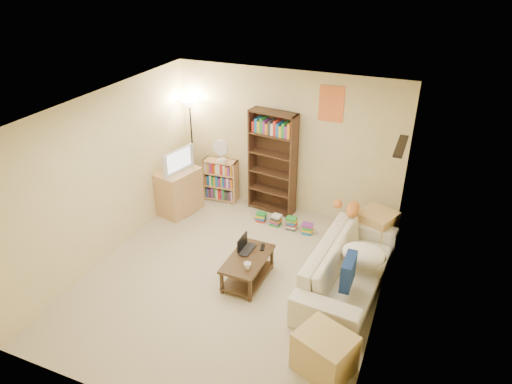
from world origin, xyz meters
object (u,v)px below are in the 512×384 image
tall_bookshelf (272,160)px  coffee_table (248,266)px  tv_stand (178,191)px  desk_fan (221,150)px  mug (247,266)px  laptop (251,250)px  floor_lamp (191,121)px  end_cabinet (325,353)px  side_table (376,229)px  tabby_cat (350,208)px  sofa (349,267)px  short_bookshelf (221,180)px  television (175,160)px

tall_bookshelf → coffee_table: bearing=-71.1°
tv_stand → desk_fan: bearing=61.8°
mug → tall_bookshelf: (-0.49, 2.24, 0.53)m
laptop → floor_lamp: size_ratio=0.19×
end_cabinet → side_table: bearing=87.7°
coffee_table → mug: bearing=-66.3°
mug → side_table: side_table is taller
tabby_cat → floor_lamp: size_ratio=0.28×
tv_stand → mug: bearing=-24.6°
tv_stand → desk_fan: desk_fan is taller
desk_fan → end_cabinet: bearing=-48.1°
end_cabinet → sofa: bearing=92.4°
mug → tall_bookshelf: size_ratio=0.07×
tall_bookshelf → short_bookshelf: 1.16m
short_bookshelf → side_table: bearing=-12.4°
tv_stand → end_cabinet: tv_stand is taller
tv_stand → tabby_cat: bearing=12.6°
mug → laptop: bearing=106.8°
laptop → short_bookshelf: short_bookshelf is taller
coffee_table → tall_bookshelf: bearing=102.1°
mug → sofa: bearing=27.6°
end_cabinet → short_bookshelf: bearing=132.0°
tv_stand → desk_fan: (0.55, 0.62, 0.63)m
television → desk_fan: 0.83m
tall_bookshelf → sofa: bearing=-34.9°
side_table → sofa: bearing=-98.3°
floor_lamp → coffee_table: bearing=-45.7°
television → tabby_cat: bearing=-77.4°
tabby_cat → television: bearing=179.2°
side_table → end_cabinet: size_ratio=0.98×
sofa → tabby_cat: bearing=18.6°
sofa → coffee_table: size_ratio=2.57×
laptop → tall_bookshelf: size_ratio=0.19×
tabby_cat → tall_bookshelf: size_ratio=0.28×
laptop → side_table: size_ratio=0.59×
laptop → tv_stand: bearing=60.2°
sofa → laptop: 1.38m
tall_bookshelf → floor_lamp: size_ratio=0.99×
side_table → desk_fan: bearing=172.4°
tabby_cat → floor_lamp: floor_lamp is taller
tv_stand → short_bookshelf: bearing=66.0°
tv_stand → desk_fan: 1.05m
end_cabinet → tall_bookshelf: bearing=119.9°
television → short_bookshelf: 1.03m
mug → end_cabinet: (1.30, -0.88, -0.19)m
laptop → desk_fan: bearing=38.8°
sofa → side_table: sofa is taller
laptop → short_bookshelf: size_ratio=0.44×
sofa → tabby_cat: 1.00m
sofa → floor_lamp: floor_lamp is taller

